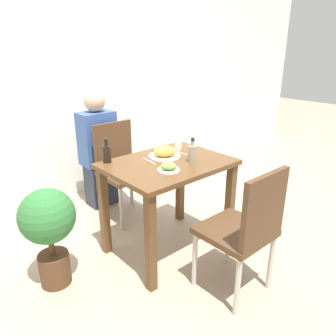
{
  "coord_description": "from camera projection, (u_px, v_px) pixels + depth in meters",
  "views": [
    {
      "loc": [
        -1.51,
        -1.73,
        1.58
      ],
      "look_at": [
        0.0,
        0.0,
        0.7
      ],
      "focal_mm": 35.0,
      "sensor_mm": 36.0,
      "label": 1
    }
  ],
  "objects": [
    {
      "name": "spoon_utensil",
      "position": [
        179.0,
        153.0,
        2.64
      ],
      "size": [
        0.02,
        0.17,
        0.0
      ],
      "rotation": [
        0.0,
        0.0,
        1.64
      ],
      "color": "silver",
      "rests_on": "dining_table"
    },
    {
      "name": "condiment_bottle",
      "position": [
        192.0,
        153.0,
        2.41
      ],
      "size": [
        0.06,
        0.06,
        0.19
      ],
      "color": "gray",
      "rests_on": "dining_table"
    },
    {
      "name": "potted_plant_left",
      "position": [
        48.0,
        225.0,
        2.15
      ],
      "size": [
        0.37,
        0.37,
        0.71
      ],
      "color": "#51331E",
      "rests_on": "ground_plane"
    },
    {
      "name": "food_plate",
      "position": [
        164.0,
        152.0,
        2.53
      ],
      "size": [
        0.25,
        0.25,
        0.09
      ],
      "color": "white",
      "rests_on": "dining_table"
    },
    {
      "name": "sauce_bottle",
      "position": [
        107.0,
        153.0,
        2.4
      ],
      "size": [
        0.06,
        0.06,
        0.19
      ],
      "color": "black",
      "rests_on": "dining_table"
    },
    {
      "name": "drink_cup",
      "position": [
        178.0,
        146.0,
        2.7
      ],
      "size": [
        0.07,
        0.07,
        0.07
      ],
      "color": "silver",
      "rests_on": "dining_table"
    },
    {
      "name": "chair_far",
      "position": [
        121.0,
        165.0,
        3.09
      ],
      "size": [
        0.42,
        0.42,
        0.9
      ],
      "color": "#4C331E",
      "rests_on": "ground_plane"
    },
    {
      "name": "fork_utensil",
      "position": [
        149.0,
        161.0,
        2.45
      ],
      "size": [
        0.03,
        0.18,
        0.0
      ],
      "rotation": [
        0.0,
        0.0,
        1.45
      ],
      "color": "silver",
      "rests_on": "dining_table"
    },
    {
      "name": "dining_table",
      "position": [
        168.0,
        179.0,
        2.49
      ],
      "size": [
        0.91,
        0.68,
        0.75
      ],
      "color": "brown",
      "rests_on": "ground_plane"
    },
    {
      "name": "person_figure",
      "position": [
        98.0,
        151.0,
        3.26
      ],
      "size": [
        0.34,
        0.22,
        1.17
      ],
      "color": "#2D3347",
      "rests_on": "ground_plane"
    },
    {
      "name": "side_plate",
      "position": [
        169.0,
        167.0,
        2.25
      ],
      "size": [
        0.16,
        0.16,
        0.06
      ],
      "color": "white",
      "rests_on": "dining_table"
    },
    {
      "name": "ground_plane",
      "position": [
        168.0,
        247.0,
        2.71
      ],
      "size": [
        16.0,
        16.0,
        0.0
      ],
      "primitive_type": "plane",
      "color": "tan"
    },
    {
      "name": "wall_back",
      "position": [
        71.0,
        73.0,
        3.29
      ],
      "size": [
        8.0,
        0.05,
        2.6
      ],
      "color": "white",
      "rests_on": "ground_plane"
    },
    {
      "name": "chair_near",
      "position": [
        246.0,
        227.0,
        2.04
      ],
      "size": [
        0.42,
        0.42,
        0.9
      ],
      "rotation": [
        0.0,
        0.0,
        3.14
      ],
      "color": "#4C331E",
      "rests_on": "ground_plane"
    }
  ]
}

